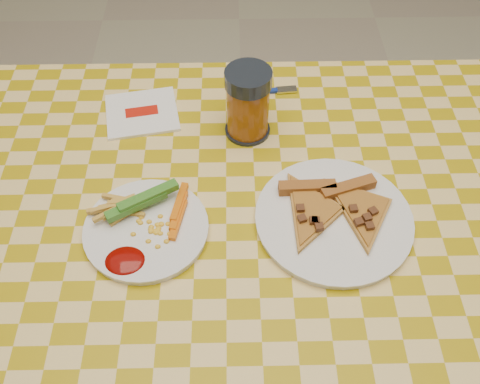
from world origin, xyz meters
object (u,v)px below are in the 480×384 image
(plate_left, at_px, (146,230))
(drink_glass, at_px, (248,104))
(plate_right, at_px, (333,220))
(table, at_px, (255,247))

(plate_left, xyz_separation_m, drink_glass, (0.17, 0.24, 0.06))
(plate_right, xyz_separation_m, drink_glass, (-0.14, 0.22, 0.06))
(table, height_order, drink_glass, drink_glass)
(plate_right, bearing_deg, drink_glass, 121.97)
(table, relative_size, plate_left, 6.28)
(plate_left, xyz_separation_m, plate_right, (0.31, 0.02, 0.00))
(table, bearing_deg, plate_left, -175.40)
(plate_left, height_order, drink_glass, drink_glass)
(table, xyz_separation_m, plate_left, (-0.18, -0.01, 0.08))
(table, xyz_separation_m, drink_glass, (-0.01, 0.22, 0.14))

